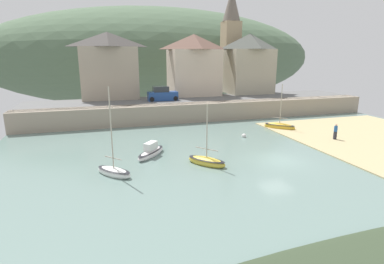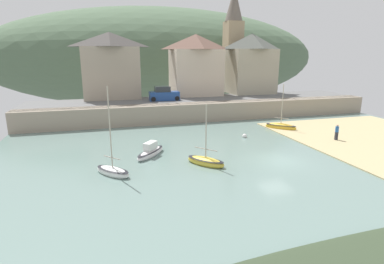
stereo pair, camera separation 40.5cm
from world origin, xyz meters
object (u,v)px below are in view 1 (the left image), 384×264
waterfront_building_right (249,63)px  church_with_spire (231,39)px  sailboat_blue_trim (207,161)px  person_on_slipway (336,131)px  sailboat_white_hull (151,152)px  mooring_buoy (244,136)px  rowboat_small_beached (279,126)px  parked_car_near_slipway (162,95)px  waterfront_building_left (109,65)px  waterfront_building_centre (194,65)px  dinghy_open_wooden (114,171)px

waterfront_building_right → church_with_spire: church_with_spire is taller
sailboat_blue_trim → person_on_slipway: size_ratio=3.12×
sailboat_white_hull → person_on_slipway: person_on_slipway is taller
church_with_spire → mooring_buoy: bearing=-109.6°
rowboat_small_beached → mooring_buoy: 6.22m
church_with_spire → rowboat_small_beached: size_ratio=3.13×
waterfront_building_right → mooring_buoy: (-9.34, -17.77, -7.09)m
waterfront_building_right → parked_car_near_slipway: bearing=-163.8°
waterfront_building_right → mooring_buoy: waterfront_building_right is taller
sailboat_white_hull → mooring_buoy: sailboat_white_hull is taller
waterfront_building_left → parked_car_near_slipway: bearing=-33.5°
waterfront_building_centre → waterfront_building_right: 9.44m
rowboat_small_beached → church_with_spire: bearing=130.8°
sailboat_white_hull → parked_car_near_slipway: (4.45, 16.63, 2.86)m
church_with_spire → mooring_buoy: size_ratio=35.50×
sailboat_blue_trim → parked_car_near_slipway: 20.30m
church_with_spire → sailboat_blue_trim: bearing=-116.8°
rowboat_small_beached → sailboat_blue_trim: bearing=-97.3°
waterfront_building_left → parked_car_near_slipway: size_ratio=2.26×
rowboat_small_beached → waterfront_building_centre: bearing=157.4°
rowboat_small_beached → waterfront_building_left: bearing=-173.1°
church_with_spire → sailboat_white_hull: church_with_spire is taller
sailboat_blue_trim → rowboat_small_beached: bearing=86.7°
dinghy_open_wooden → sailboat_white_hull: size_ratio=1.85×
waterfront_building_centre → mooring_buoy: (0.10, -17.77, -6.96)m
church_with_spire → dinghy_open_wooden: church_with_spire is taller
waterfront_building_right → sailboat_white_hull: waterfront_building_right is taller
waterfront_building_left → mooring_buoy: size_ratio=19.17×
waterfront_building_left → sailboat_white_hull: (2.34, -21.13, -6.79)m
waterfront_building_centre → parked_car_near_slipway: waterfront_building_centre is taller
waterfront_building_left → sailboat_blue_trim: (6.24, -24.58, -6.85)m
waterfront_building_left → waterfront_building_centre: (12.80, 0.00, -0.02)m
rowboat_small_beached → parked_car_near_slipway: (-11.90, 10.98, 2.89)m
dinghy_open_wooden → parked_car_near_slipway: 21.87m
rowboat_small_beached → person_on_slipway: (2.67, -6.07, 0.67)m
mooring_buoy → waterfront_building_left: bearing=126.0°
church_with_spire → sailboat_blue_trim: 33.85m
parked_car_near_slipway → waterfront_building_centre: bearing=37.9°
mooring_buoy → person_on_slipway: bearing=-24.1°
parked_car_near_slipway → mooring_buoy: 14.93m
waterfront_building_left → rowboat_small_beached: bearing=-39.6°
waterfront_building_centre → sailboat_blue_trim: size_ratio=1.83×
waterfront_building_right → dinghy_open_wooden: (-23.22, -24.73, -6.94)m
waterfront_building_centre → church_with_spire: bearing=27.0°
sailboat_white_hull → parked_car_near_slipway: 17.45m
dinghy_open_wooden → sailboat_blue_trim: size_ratio=1.31×
waterfront_building_right → sailboat_white_hull: 29.83m
church_with_spire → sailboat_blue_trim: church_with_spire is taller
parked_car_near_slipway → sailboat_blue_trim: bearing=-90.5°
waterfront_building_left → person_on_slipway: size_ratio=5.75×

